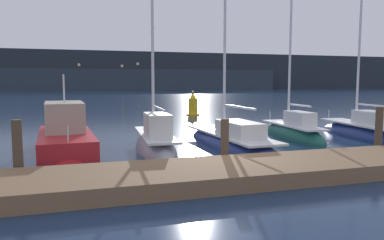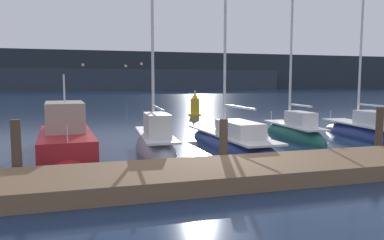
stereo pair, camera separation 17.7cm
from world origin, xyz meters
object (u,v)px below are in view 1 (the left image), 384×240
sailboat_berth_4 (155,146)px  channel_buoy (193,106)px  sailboat_berth_6 (293,135)px  sailboat_berth_5 (230,143)px  motorboat_berth_3 (66,142)px  sailboat_berth_7 (363,134)px

sailboat_berth_4 → channel_buoy: 16.03m
sailboat_berth_4 → sailboat_berth_6: size_ratio=0.98×
sailboat_berth_4 → sailboat_berth_5: size_ratio=0.79×
motorboat_berth_3 → sailboat_berth_4: sailboat_berth_4 is taller
motorboat_berth_3 → sailboat_berth_5: bearing=-7.6°
sailboat_berth_4 → sailboat_berth_6: bearing=11.0°
sailboat_berth_5 → channel_buoy: sailboat_berth_5 is taller
sailboat_berth_4 → sailboat_berth_6: sailboat_berth_6 is taller
sailboat_berth_5 → sailboat_berth_7: (7.62, 0.60, 0.03)m
sailboat_berth_5 → sailboat_berth_6: 4.25m
sailboat_berth_4 → channel_buoy: (6.17, 14.78, 0.61)m
sailboat_berth_7 → channel_buoy: sailboat_berth_7 is taller
sailboat_berth_7 → channel_buoy: size_ratio=5.18×
sailboat_berth_7 → channel_buoy: bearing=108.7°
motorboat_berth_3 → sailboat_berth_7: bearing=-1.2°
sailboat_berth_4 → sailboat_berth_5: bearing=0.2°
channel_buoy → motorboat_berth_3: bearing=-125.0°
motorboat_berth_3 → sailboat_berth_4: size_ratio=0.70×
sailboat_berth_4 → sailboat_berth_5: 3.36m
motorboat_berth_3 → sailboat_berth_7: size_ratio=0.60×
sailboat_berth_6 → sailboat_berth_7: 3.70m
sailboat_berth_5 → sailboat_berth_6: sailboat_berth_5 is taller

